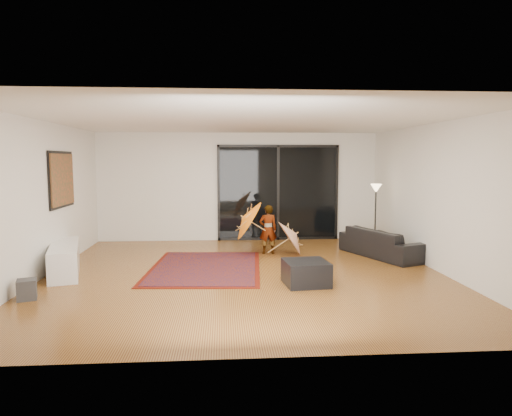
{
  "coord_description": "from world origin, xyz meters",
  "views": [
    {
      "loc": [
        -0.4,
        -7.96,
        2.02
      ],
      "look_at": [
        0.24,
        0.75,
        1.1
      ],
      "focal_mm": 32.0,
      "sensor_mm": 36.0,
      "label": 1
    }
  ],
  "objects": [
    {
      "name": "ceiling",
      "position": [
        0.0,
        0.0,
        2.7
      ],
      "size": [
        7.0,
        7.0,
        0.0
      ],
      "primitive_type": "plane",
      "rotation": [
        3.14,
        0.0,
        0.0
      ],
      "color": "white",
      "rests_on": "wall_back"
    },
    {
      "name": "sofa",
      "position": [
        2.95,
        1.27,
        0.29
      ],
      "size": [
        1.48,
        2.15,
        0.58
      ],
      "primitive_type": "imported",
      "rotation": [
        0.0,
        0.0,
        1.96
      ],
      "color": "black",
      "rests_on": "floor"
    },
    {
      "name": "speaker",
      "position": [
        -3.25,
        -1.28,
        0.15
      ],
      "size": [
        0.33,
        0.33,
        0.3
      ],
      "primitive_type": "cube",
      "rotation": [
        0.0,
        0.0,
        0.33
      ],
      "color": "#424244",
      "rests_on": "floor"
    },
    {
      "name": "painting",
      "position": [
        -3.46,
        1.0,
        1.65
      ],
      "size": [
        0.04,
        1.28,
        1.08
      ],
      "color": "black",
      "rests_on": "wall_left"
    },
    {
      "name": "floor",
      "position": [
        0.0,
        0.0,
        0.0
      ],
      "size": [
        7.0,
        7.0,
        0.0
      ],
      "primitive_type": "plane",
      "color": "#946128",
      "rests_on": "ground"
    },
    {
      "name": "parasol_white",
      "position": [
        1.17,
        1.57,
        0.5
      ],
      "size": [
        0.63,
        0.85,
        0.94
      ],
      "rotation": [
        0.0,
        0.99,
        0.0
      ],
      "color": "silver",
      "rests_on": "floor"
    },
    {
      "name": "wall_front",
      "position": [
        0.0,
        -3.5,
        1.35
      ],
      "size": [
        7.0,
        0.0,
        7.0
      ],
      "primitive_type": "plane",
      "rotation": [
        -1.57,
        0.0,
        0.0
      ],
      "color": "silver",
      "rests_on": "floor"
    },
    {
      "name": "parasol_orange",
      "position": [
        0.02,
        1.67,
        0.73
      ],
      "size": [
        0.64,
        0.93,
        0.92
      ],
      "rotation": [
        0.0,
        -1.01,
        0.0
      ],
      "color": "orange",
      "rests_on": "child"
    },
    {
      "name": "persian_rug",
      "position": [
        -0.73,
        0.5,
        0.01
      ],
      "size": [
        2.22,
        2.97,
        0.02
      ],
      "rotation": [
        0.0,
        0.0,
        -0.07
      ],
      "color": "#500F06",
      "rests_on": "floor"
    },
    {
      "name": "media_console",
      "position": [
        -3.25,
        0.33,
        0.26
      ],
      "size": [
        0.97,
        1.93,
        0.52
      ],
      "primitive_type": "cube",
      "rotation": [
        0.0,
        0.0,
        0.28
      ],
      "color": "white",
      "rests_on": "floor"
    },
    {
      "name": "wall_right",
      "position": [
        3.5,
        0.0,
        1.35
      ],
      "size": [
        0.0,
        7.0,
        7.0
      ],
      "primitive_type": "plane",
      "rotation": [
        1.57,
        0.0,
        -1.57
      ],
      "color": "silver",
      "rests_on": "floor"
    },
    {
      "name": "wall_left",
      "position": [
        -3.5,
        0.0,
        1.35
      ],
      "size": [
        0.0,
        7.0,
        7.0
      ],
      "primitive_type": "plane",
      "rotation": [
        1.57,
        0.0,
        1.57
      ],
      "color": "silver",
      "rests_on": "floor"
    },
    {
      "name": "child",
      "position": [
        0.57,
        1.72,
        0.53
      ],
      "size": [
        0.4,
        0.27,
        1.06
      ],
      "primitive_type": "imported",
      "rotation": [
        0.0,
        0.0,
        3.19
      ],
      "color": "#999999",
      "rests_on": "floor"
    },
    {
      "name": "floor_lamp",
      "position": [
        3.1,
        2.2,
        1.17
      ],
      "size": [
        0.25,
        0.25,
        1.48
      ],
      "color": "black",
      "rests_on": "floor"
    },
    {
      "name": "ottoman",
      "position": [
        0.94,
        -0.78,
        0.2
      ],
      "size": [
        0.75,
        0.75,
        0.39
      ],
      "primitive_type": "cube",
      "rotation": [
        0.0,
        0.0,
        0.1
      ],
      "color": "black",
      "rests_on": "floor"
    },
    {
      "name": "sliding_door",
      "position": [
        1.0,
        3.47,
        1.2
      ],
      "size": [
        3.06,
        0.07,
        2.4
      ],
      "color": "black",
      "rests_on": "wall_back"
    },
    {
      "name": "wall_back",
      "position": [
        0.0,
        3.5,
        1.35
      ],
      "size": [
        7.0,
        0.0,
        7.0
      ],
      "primitive_type": "plane",
      "rotation": [
        1.57,
        0.0,
        0.0
      ],
      "color": "silver",
      "rests_on": "floor"
    }
  ]
}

